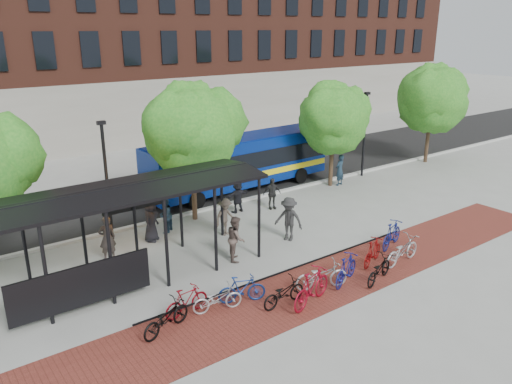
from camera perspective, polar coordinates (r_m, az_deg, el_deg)
ground at (r=23.23m, az=3.56°, el=-3.88°), size 160.00×160.00×0.00m
asphalt_street at (r=29.43m, az=-6.43°, el=0.91°), size 160.00×8.00×0.01m
curb at (r=26.19m, az=-2.03°, el=-1.09°), size 160.00×0.25×0.12m
brick_strip at (r=18.67m, az=8.72°, el=-9.90°), size 24.00×3.00×0.01m
bike_rack_rail at (r=18.46m, az=3.81°, el=-10.07°), size 12.00×0.05×0.95m
building_brick at (r=48.70m, az=-7.39°, el=19.67°), size 55.00×14.00×20.00m
bus_shelter at (r=17.91m, az=-15.65°, el=-1.16°), size 10.60×3.07×3.60m
tree_b at (r=23.03m, az=-7.26°, el=7.41°), size 5.15×4.20×6.47m
tree_c at (r=28.49m, az=8.91°, el=8.61°), size 4.66×3.80×5.92m
tree_d at (r=35.34m, az=19.54°, el=10.34°), size 5.39×4.40×6.55m
lamp_post_left at (r=22.02m, az=-16.72°, el=1.68°), size 0.35×0.20×5.12m
lamp_post_right at (r=30.99m, az=12.31°, el=6.73°), size 0.35×0.20×5.12m
bus at (r=27.85m, az=-1.91°, el=3.69°), size 11.20×2.91×3.01m
bike_0 at (r=15.68m, az=-10.25°, el=-13.95°), size 1.91×1.16×0.95m
bike_1 at (r=16.39m, az=-7.94°, el=-12.24°), size 1.65×0.62×0.97m
bike_2 at (r=16.50m, az=-4.45°, el=-12.07°), size 1.75×0.96×0.87m
bike_3 at (r=16.89m, az=-1.62°, el=-11.04°), size 1.67×1.05×0.97m
bike_4 at (r=16.78m, az=3.19°, el=-11.42°), size 1.74×0.66×0.90m
bike_5 at (r=16.81m, az=6.40°, el=-10.76°), size 2.18×1.15×1.26m
bike_6 at (r=17.84m, az=7.50°, el=-9.43°), size 2.05×1.29×1.02m
bike_7 at (r=18.32m, az=10.27°, el=-8.69°), size 1.86×1.13×1.08m
bike_8 at (r=18.69m, az=13.85°, el=-8.59°), size 1.91×1.11×0.95m
bike_9 at (r=19.92m, az=13.18°, el=-6.66°), size 1.77×1.06×1.03m
bike_10 at (r=20.28m, az=16.36°, el=-6.42°), size 2.10×0.92×1.07m
bike_11 at (r=21.57m, az=15.26°, el=-4.71°), size 1.95×1.08×1.13m
pedestrian_0 at (r=21.76m, az=-11.93°, el=-3.14°), size 1.09×1.07×1.90m
pedestrian_1 at (r=20.48m, az=-16.65°, el=-5.06°), size 0.71×0.51×1.81m
pedestrian_2 at (r=22.56m, az=-10.36°, el=-2.61°), size 1.01×0.99×1.64m
pedestrian_3 at (r=21.97m, az=-3.56°, el=-2.84°), size 1.20×0.86×1.69m
pedestrian_4 at (r=25.08m, az=1.83°, el=-0.18°), size 1.01×0.63×1.61m
pedestrian_5 at (r=24.63m, az=-2.13°, el=-0.49°), size 1.55×0.59×1.64m
pedestrian_7 at (r=29.23m, az=9.54°, el=2.50°), size 0.75×0.59×1.82m
pedestrian_8 at (r=19.63m, az=-2.29°, el=-5.31°), size 1.04×1.11×1.80m
pedestrian_9 at (r=21.37m, az=3.76°, el=-3.10°), size 1.22×1.44×1.94m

